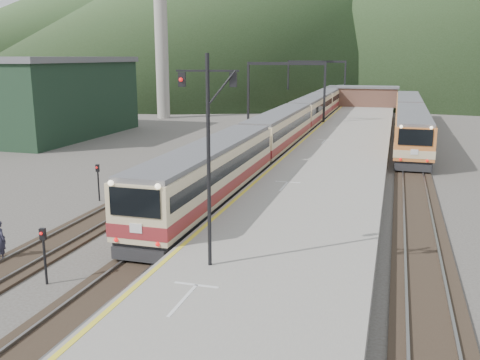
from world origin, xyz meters
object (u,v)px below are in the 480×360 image
(signal_mast, at_px, (208,141))
(main_train, at_px, (312,112))
(second_train, at_px, (410,118))
(worker, at_px, (0,240))

(signal_mast, bearing_deg, main_train, 94.30)
(second_train, relative_size, signal_mast, 5.22)
(signal_mast, height_order, worker, signal_mast)
(main_train, bearing_deg, second_train, -23.55)
(second_train, distance_m, worker, 46.60)
(main_train, distance_m, worker, 48.55)
(signal_mast, relative_size, worker, 4.33)
(main_train, xyz_separation_m, second_train, (11.50, -5.01, 0.13))
(worker, bearing_deg, main_train, -76.46)
(main_train, height_order, worker, main_train)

